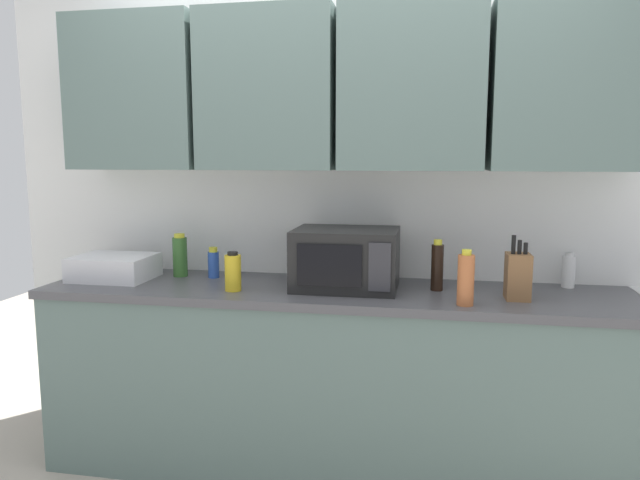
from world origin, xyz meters
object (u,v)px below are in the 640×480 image
at_px(bottle_white_jar, 568,271).
at_px(bottle_spice_jar, 466,279).
at_px(bottle_soy_dark, 437,266).
at_px(bottle_yellow_mustard, 233,272).
at_px(microwave, 346,259).
at_px(bottle_blue_cleaner, 214,263).
at_px(dish_rack, 114,267).
at_px(knife_block, 518,276).
at_px(bottle_green_oil, 180,256).

xyz_separation_m(bottle_white_jar, bottle_spice_jar, (-0.50, -0.43, 0.03)).
bearing_deg(bottle_soy_dark, bottle_yellow_mustard, -168.97).
distance_m(microwave, bottle_blue_cleaner, 0.71).
distance_m(dish_rack, knife_block, 1.94).
xyz_separation_m(bottle_yellow_mustard, bottle_blue_cleaner, (-0.20, 0.26, -0.01)).
bearing_deg(microwave, knife_block, -5.68).
bearing_deg(knife_block, bottle_white_jar, 46.80).
bearing_deg(bottle_yellow_mustard, microwave, 16.36).
bearing_deg(bottle_white_jar, microwave, -168.37).
distance_m(bottle_green_oil, bottle_white_jar, 1.91).
height_order(microwave, bottle_soy_dark, microwave).
relative_size(dish_rack, bottle_yellow_mustard, 2.09).
height_order(microwave, bottle_yellow_mustard, microwave).
bearing_deg(bottle_yellow_mustard, bottle_soy_dark, 11.03).
distance_m(bottle_soy_dark, bottle_spice_jar, 0.28).
xyz_separation_m(dish_rack, bottle_soy_dark, (1.60, 0.04, 0.05)).
height_order(bottle_green_oil, bottle_soy_dark, bottle_soy_dark).
distance_m(microwave, bottle_soy_dark, 0.42).
height_order(bottle_green_oil, bottle_spice_jar, bottle_spice_jar).
bearing_deg(bottle_green_oil, bottle_yellow_mustard, -35.00).
relative_size(dish_rack, bottle_white_jar, 2.27).
bearing_deg(bottle_blue_cleaner, bottle_green_oil, -179.94).
relative_size(bottle_yellow_mustard, bottle_spice_jar, 0.78).
bearing_deg(knife_block, bottle_yellow_mustard, -176.72).
height_order(dish_rack, bottle_yellow_mustard, bottle_yellow_mustard).
bearing_deg(bottle_green_oil, bottle_blue_cleaner, 0.06).
bearing_deg(bottle_spice_jar, bottle_white_jar, 41.19).
xyz_separation_m(microwave, bottle_blue_cleaner, (-0.70, 0.12, -0.07)).
distance_m(microwave, knife_block, 0.76).
xyz_separation_m(dish_rack, bottle_spice_jar, (1.71, -0.21, 0.05)).
bearing_deg(bottle_white_jar, bottle_green_oil, -177.13).
height_order(dish_rack, bottle_blue_cleaner, bottle_blue_cleaner).
relative_size(microwave, bottle_blue_cleaner, 3.05).
bearing_deg(bottle_white_jar, bottle_spice_jar, -138.81).
distance_m(microwave, bottle_white_jar, 1.05).
height_order(bottle_soy_dark, bottle_blue_cleaner, bottle_soy_dark).
height_order(knife_block, bottle_soy_dark, knife_block).
bearing_deg(bottle_white_jar, dish_rack, -174.20).
height_order(bottle_yellow_mustard, bottle_soy_dark, bottle_soy_dark).
xyz_separation_m(dish_rack, bottle_blue_cleaner, (0.48, 0.13, 0.01)).
bearing_deg(bottle_soy_dark, dish_rack, -178.40).
relative_size(bottle_white_jar, bottle_soy_dark, 0.71).
bearing_deg(bottle_yellow_mustard, bottle_green_oil, 145.00).
relative_size(microwave, bottle_white_jar, 2.86).
relative_size(bottle_yellow_mustard, bottle_green_oil, 0.82).
bearing_deg(bottle_green_oil, knife_block, -6.67).
xyz_separation_m(bottle_green_oil, bottle_white_jar, (1.91, 0.10, -0.03)).
height_order(bottle_white_jar, bottle_spice_jar, bottle_spice_jar).
relative_size(bottle_soy_dark, bottle_blue_cleaner, 1.51).
bearing_deg(bottle_soy_dark, bottle_spice_jar, -65.98).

